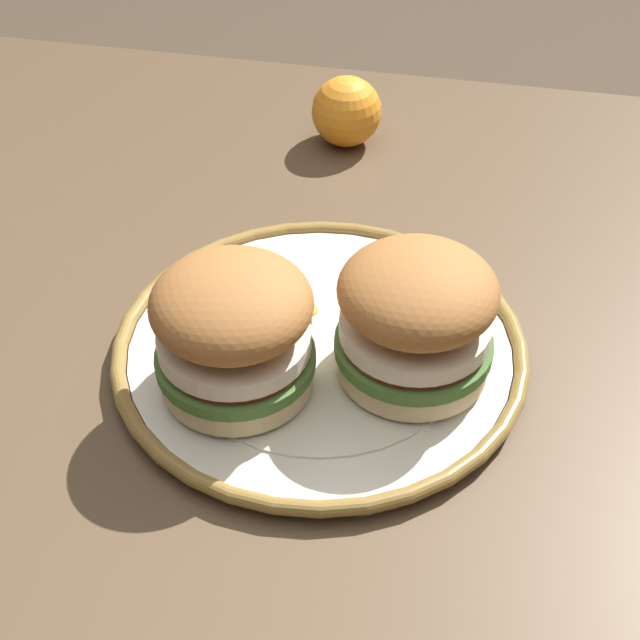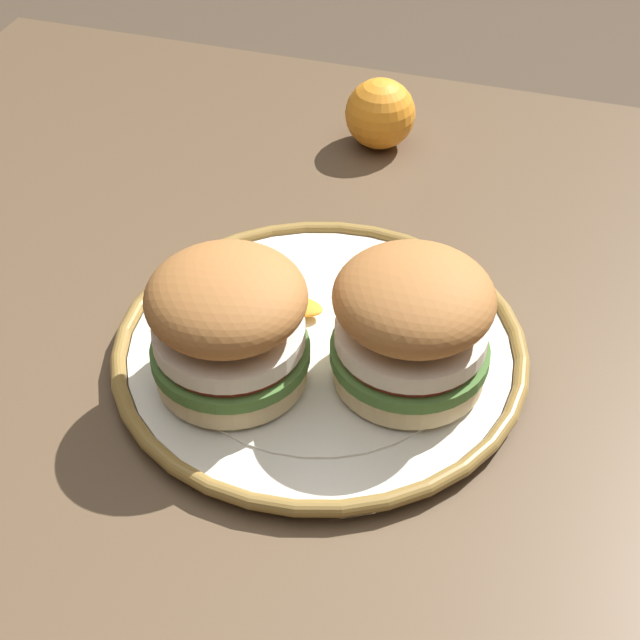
% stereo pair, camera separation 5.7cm
% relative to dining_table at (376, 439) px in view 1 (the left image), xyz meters
% --- Properties ---
extents(dining_table, '(1.17, 0.92, 0.71)m').
position_rel_dining_table_xyz_m(dining_table, '(0.00, 0.00, 0.00)').
color(dining_table, brown).
rests_on(dining_table, ground).
extents(dinner_plate, '(0.32, 0.32, 0.02)m').
position_rel_dining_table_xyz_m(dinner_plate, '(-0.05, -0.01, 0.11)').
color(dinner_plate, silver).
rests_on(dinner_plate, dining_table).
extents(sandwich_half_left, '(0.14, 0.14, 0.10)m').
position_rel_dining_table_xyz_m(sandwich_half_left, '(0.03, -0.03, 0.17)').
color(sandwich_half_left, beige).
rests_on(sandwich_half_left, dinner_plate).
extents(sandwich_half_right, '(0.15, 0.15, 0.10)m').
position_rel_dining_table_xyz_m(sandwich_half_right, '(-0.10, -0.06, 0.17)').
color(sandwich_half_right, beige).
rests_on(sandwich_half_right, dinner_plate).
extents(orange_peel_curled, '(0.08, 0.08, 0.01)m').
position_rel_dining_table_xyz_m(orange_peel_curled, '(-0.13, 0.02, 0.12)').
color(orange_peel_curled, orange).
rests_on(orange_peel_curled, dinner_plate).
extents(orange_peel_strip_long, '(0.07, 0.07, 0.01)m').
position_rel_dining_table_xyz_m(orange_peel_strip_long, '(0.00, 0.06, 0.12)').
color(orange_peel_strip_long, orange).
rests_on(orange_peel_strip_long, dinner_plate).
extents(orange_peel_strip_short, '(0.06, 0.03, 0.01)m').
position_rel_dining_table_xyz_m(orange_peel_strip_short, '(-0.08, 0.02, 0.12)').
color(orange_peel_strip_short, orange).
rests_on(orange_peel_strip_short, dinner_plate).
extents(whole_orange, '(0.07, 0.07, 0.07)m').
position_rel_dining_table_xyz_m(whole_orange, '(-0.08, 0.30, 0.13)').
color(whole_orange, orange).
rests_on(whole_orange, dining_table).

